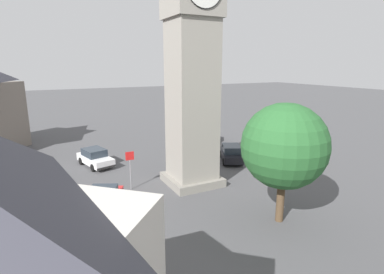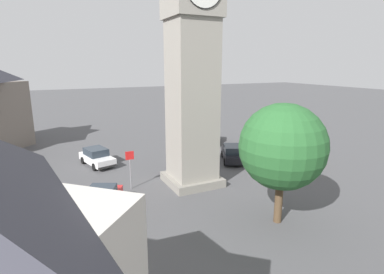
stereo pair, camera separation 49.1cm
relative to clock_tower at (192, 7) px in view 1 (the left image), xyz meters
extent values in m
plane|color=#4C4C4F|center=(0.00, 0.00, -12.48)|extent=(200.00, 200.00, 0.00)
cube|color=gray|center=(0.00, 0.00, -12.18)|extent=(3.74, 3.74, 0.60)
cube|color=gray|center=(0.00, 0.00, -6.33)|extent=(2.99, 2.99, 11.11)
cube|color=black|center=(5.70, 3.19, -11.89)|extent=(3.32, 4.43, 0.64)
cube|color=#28333D|center=(5.63, 3.05, -11.27)|extent=(2.32, 2.57, 0.64)
cylinder|color=black|center=(5.51, 4.65, -12.16)|extent=(0.48, 0.67, 0.64)
cylinder|color=black|center=(6.95, 3.95, -12.16)|extent=(0.48, 0.67, 0.64)
cylinder|color=black|center=(4.44, 2.43, -12.16)|extent=(0.48, 0.67, 0.64)
cylinder|color=black|center=(5.88, 1.73, -12.16)|extent=(0.48, 0.67, 0.64)
cube|color=black|center=(6.58, 5.01, -12.11)|extent=(1.55, 0.84, 0.16)
cube|color=red|center=(-6.96, -1.82, -11.89)|extent=(3.31, 4.43, 0.64)
cube|color=#28333D|center=(-7.02, -1.95, -11.27)|extent=(2.32, 2.57, 0.64)
cylinder|color=black|center=(-7.14, -0.36, -12.16)|extent=(0.48, 0.67, 0.64)
cylinder|color=black|center=(-5.70, -1.06, -12.16)|extent=(0.48, 0.67, 0.64)
cylinder|color=black|center=(-8.21, -2.58, -12.16)|extent=(0.48, 0.67, 0.64)
cylinder|color=black|center=(-6.77, -3.27, -12.16)|extent=(0.48, 0.67, 0.64)
cube|color=black|center=(-6.08, 0.00, -12.11)|extent=(1.55, 0.83, 0.16)
cube|color=white|center=(-5.76, 7.45, -11.89)|extent=(2.70, 4.40, 0.64)
cube|color=#28333D|center=(-5.80, 7.59, -11.27)|extent=(2.05, 2.43, 0.64)
cylinder|color=black|center=(-4.67, 6.46, -12.16)|extent=(0.38, 0.68, 0.64)
cylinder|color=black|center=(-6.22, 6.05, -12.16)|extent=(0.38, 0.68, 0.64)
cylinder|color=black|center=(-5.31, 8.84, -12.16)|extent=(0.38, 0.68, 0.64)
cylinder|color=black|center=(-6.85, 8.43, -12.16)|extent=(0.38, 0.68, 0.64)
cube|color=black|center=(-5.24, 5.49, -12.11)|extent=(1.64, 0.55, 0.16)
cube|color=gold|center=(10.50, 0.18, -11.89)|extent=(4.30, 2.25, 0.64)
cube|color=#28333D|center=(10.65, 0.20, -11.27)|extent=(2.30, 1.84, 0.64)
cylinder|color=black|center=(9.40, -0.78, -12.16)|extent=(0.66, 0.31, 0.64)
cylinder|color=black|center=(9.17, 0.80, -12.16)|extent=(0.66, 0.31, 0.64)
cylinder|color=black|center=(11.83, -0.44, -12.16)|extent=(0.66, 0.31, 0.64)
cylinder|color=black|center=(11.61, 1.14, -12.16)|extent=(0.66, 0.31, 0.64)
cube|color=black|center=(8.50, -0.10, -12.11)|extent=(0.35, 1.67, 0.16)
cube|color=black|center=(7.38, 10.07, -11.89)|extent=(3.64, 4.37, 0.64)
cube|color=#28333D|center=(7.46, 10.19, -11.27)|extent=(2.44, 2.61, 0.64)
cylinder|color=black|center=(7.39, 8.60, -12.16)|extent=(0.53, 0.66, 0.64)
cylinder|color=black|center=(6.04, 9.46, -12.16)|extent=(0.53, 0.66, 0.64)
cylinder|color=black|center=(8.71, 10.67, -12.16)|extent=(0.53, 0.66, 0.64)
cylinder|color=black|center=(7.36, 11.53, -12.16)|extent=(0.53, 0.66, 0.64)
cube|color=black|center=(6.29, 8.36, -12.11)|extent=(1.47, 1.00, 0.16)
cube|color=silver|center=(-12.13, 3.71, -11.89)|extent=(2.08, 4.24, 0.64)
cube|color=#28333D|center=(-12.14, 3.86, -11.27)|extent=(1.75, 2.24, 0.64)
cylinder|color=black|center=(-11.21, 2.56, -12.16)|extent=(0.28, 0.66, 0.64)
cylinder|color=black|center=(-11.44, 5.01, -12.16)|extent=(0.28, 0.66, 0.64)
cube|color=black|center=(-11.94, 1.70, -12.11)|extent=(1.67, 0.28, 0.16)
cylinder|color=black|center=(6.03, -2.05, -12.07)|extent=(0.13, 0.13, 0.82)
cylinder|color=black|center=(6.08, -1.88, -12.07)|extent=(0.13, 0.13, 0.82)
cube|color=gold|center=(6.05, -1.96, -11.36)|extent=(0.30, 0.40, 0.60)
cylinder|color=gold|center=(6.00, -2.19, -11.41)|extent=(0.09, 0.09, 0.60)
cylinder|color=gold|center=(6.11, -1.74, -11.41)|extent=(0.09, 0.09, 0.60)
sphere|color=#9E7051|center=(6.05, -1.96, -10.91)|extent=(0.22, 0.22, 0.22)
sphere|color=black|center=(6.06, -1.97, -10.89)|extent=(0.20, 0.20, 0.20)
cylinder|color=brown|center=(1.86, -7.37, -11.09)|extent=(0.44, 0.44, 2.79)
sphere|color=#28602D|center=(1.86, -7.37, -8.04)|extent=(4.72, 4.72, 4.72)
cylinder|color=gray|center=(-4.44, 0.92, -11.38)|extent=(0.07, 0.07, 2.20)
cube|color=red|center=(-4.44, 0.92, -9.98)|extent=(0.60, 0.04, 0.60)
camera|label=1|loc=(-9.86, -19.30, -3.73)|focal=28.55mm
camera|label=2|loc=(-9.42, -19.52, -3.73)|focal=28.55mm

